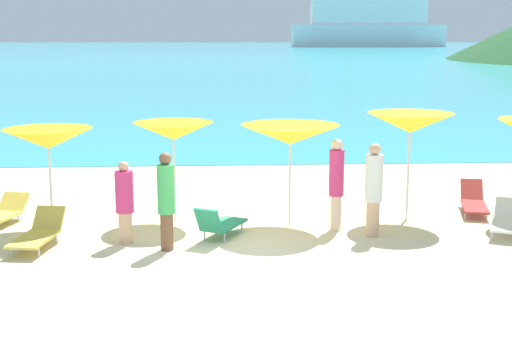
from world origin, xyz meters
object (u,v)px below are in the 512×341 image
umbrella_6 (410,123)px  lounge_chair_5 (474,201)px  lounge_chair_9 (1,213)px  umbrella_4 (173,131)px  umbrella_3 (48,139)px  lounge_chair_7 (38,233)px  beachgoer_3 (374,187)px  lounge_chair_4 (220,224)px  lounge_chair_8 (506,220)px  beachgoer_2 (125,201)px  cruise_ship (368,26)px  beachgoer_1 (336,181)px  beachgoer_4 (166,198)px  umbrella_5 (290,135)px

umbrella_6 → lounge_chair_5: size_ratio=1.35×
lounge_chair_9 → umbrella_4: bearing=16.2°
umbrella_3 → lounge_chair_7: bearing=-88.9°
umbrella_3 → beachgoer_3: 6.71m
umbrella_3 → lounge_chair_4: (3.50, -0.96, -1.59)m
umbrella_6 → lounge_chair_8: size_ratio=1.49×
lounge_chair_7 → beachgoer_2: bearing=14.2°
lounge_chair_9 → lounge_chair_8: bearing=7.7°
umbrella_4 → cruise_ship: 255.96m
lounge_chair_7 → beachgoer_1: bearing=17.2°
umbrella_6 → umbrella_3: bearing=-178.0°
beachgoer_1 → beachgoer_4: bearing=-33.2°
umbrella_3 → lounge_chair_5: 9.50m
umbrella_3 → umbrella_5: size_ratio=0.97×
lounge_chair_4 → umbrella_6: bearing=-135.5°
beachgoer_3 → beachgoer_4: beachgoer_3 is taller
lounge_chair_8 → lounge_chair_7: bearing=-152.4°
umbrella_5 → umbrella_4: bearing=168.3°
beachgoer_4 → lounge_chair_9: bearing=115.6°
lounge_chair_5 → lounge_chair_7: bearing=-152.2°
lounge_chair_9 → cruise_ship: bearing=91.4°
umbrella_6 → lounge_chair_8: (1.73, -1.20, -1.86)m
umbrella_6 → lounge_chair_9: (-8.80, 0.20, -1.90)m
umbrella_3 → beachgoer_4: bearing=-33.5°
umbrella_3 → beachgoer_4: 3.13m
lounge_chair_5 → beachgoer_3: (-2.75, -1.81, 0.76)m
lounge_chair_9 → beachgoer_2: bearing=-14.6°
umbrella_3 → umbrella_5: 5.00m
umbrella_4 → umbrella_6: (5.07, -0.26, 0.17)m
lounge_chair_5 → beachgoer_2: 7.93m
lounge_chair_9 → lounge_chair_7: bearing=-40.6°
umbrella_3 → lounge_chair_5: (9.32, 0.84, -1.65)m
lounge_chair_9 → beachgoer_4: beachgoer_4 is taller
umbrella_4 → beachgoer_2: (-0.86, -1.70, -1.12)m
umbrella_3 → beachgoer_1: 5.99m
beachgoer_4 → lounge_chair_5: bearing=-14.4°
umbrella_3 → lounge_chair_9: bearing=158.6°
cruise_ship → lounge_chair_8: bearing=-101.3°
lounge_chair_5 → beachgoer_3: size_ratio=0.92×
lounge_chair_4 → beachgoer_1: size_ratio=0.76×
lounge_chair_7 → beachgoer_4: size_ratio=0.89×
lounge_chair_7 → lounge_chair_8: lounge_chair_7 is taller
umbrella_4 → beachgoer_4: size_ratio=1.16×
umbrella_6 → lounge_chair_9: umbrella_6 is taller
umbrella_5 → cruise_ship: size_ratio=0.04×
lounge_chair_5 → lounge_chair_7: 9.54m
umbrella_5 → beachgoer_2: bearing=-160.4°
beachgoer_1 → lounge_chair_4: bearing=-40.7°
umbrella_6 → beachgoer_1: size_ratio=1.23×
umbrella_3 → lounge_chair_8: size_ratio=1.34×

